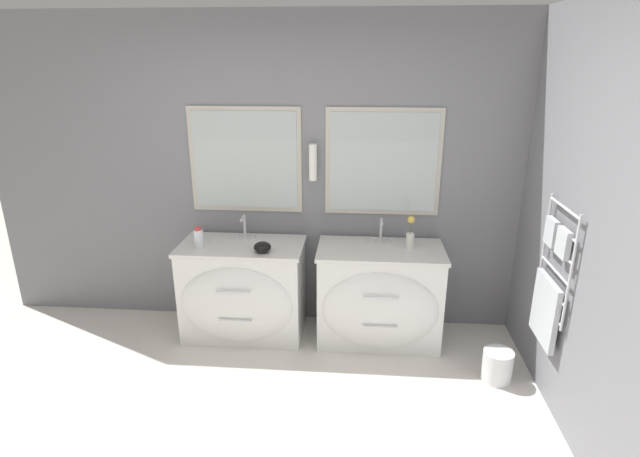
{
  "coord_description": "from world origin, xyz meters",
  "views": [
    {
      "loc": [
        0.53,
        -2.12,
        2.25
      ],
      "look_at": [
        0.25,
        1.32,
        1.06
      ],
      "focal_mm": 28.0,
      "sensor_mm": 36.0,
      "label": 1
    }
  ],
  "objects_px": {
    "vanity_left": "(243,291)",
    "flower_vase": "(410,235)",
    "amenity_bowl": "(262,247)",
    "waste_bin": "(497,365)",
    "toiletry_bottle": "(199,238)",
    "vanity_right": "(379,296)"
  },
  "relations": [
    {
      "from": "vanity_right",
      "to": "toiletry_bottle",
      "type": "relative_size",
      "value": 5.88
    },
    {
      "from": "amenity_bowl",
      "to": "flower_vase",
      "type": "distance_m",
      "value": 1.16
    },
    {
      "from": "amenity_bowl",
      "to": "flower_vase",
      "type": "bearing_deg",
      "value": 8.46
    },
    {
      "from": "amenity_bowl",
      "to": "flower_vase",
      "type": "xyz_separation_m",
      "value": [
        1.15,
        0.17,
        0.07
      ]
    },
    {
      "from": "vanity_right",
      "to": "flower_vase",
      "type": "bearing_deg",
      "value": 14.35
    },
    {
      "from": "amenity_bowl",
      "to": "waste_bin",
      "type": "bearing_deg",
      "value": -11.6
    },
    {
      "from": "amenity_bowl",
      "to": "flower_vase",
      "type": "height_order",
      "value": "flower_vase"
    },
    {
      "from": "toiletry_bottle",
      "to": "flower_vase",
      "type": "xyz_separation_m",
      "value": [
        1.67,
        0.11,
        0.03
      ]
    },
    {
      "from": "toiletry_bottle",
      "to": "flower_vase",
      "type": "distance_m",
      "value": 1.68
    },
    {
      "from": "amenity_bowl",
      "to": "vanity_right",
      "type": "bearing_deg",
      "value": 6.99
    },
    {
      "from": "vanity_left",
      "to": "toiletry_bottle",
      "type": "height_order",
      "value": "toiletry_bottle"
    },
    {
      "from": "vanity_left",
      "to": "waste_bin",
      "type": "relative_size",
      "value": 4.27
    },
    {
      "from": "toiletry_bottle",
      "to": "amenity_bowl",
      "type": "xyz_separation_m",
      "value": [
        0.52,
        -0.06,
        -0.04
      ]
    },
    {
      "from": "vanity_left",
      "to": "flower_vase",
      "type": "bearing_deg",
      "value": 2.44
    },
    {
      "from": "vanity_left",
      "to": "waste_bin",
      "type": "height_order",
      "value": "vanity_left"
    },
    {
      "from": "vanity_left",
      "to": "waste_bin",
      "type": "bearing_deg",
      "value": -13.56
    },
    {
      "from": "amenity_bowl",
      "to": "vanity_left",
      "type": "bearing_deg",
      "value": 150.9
    },
    {
      "from": "toiletry_bottle",
      "to": "waste_bin",
      "type": "height_order",
      "value": "toiletry_bottle"
    },
    {
      "from": "toiletry_bottle",
      "to": "flower_vase",
      "type": "height_order",
      "value": "flower_vase"
    },
    {
      "from": "vanity_left",
      "to": "vanity_right",
      "type": "height_order",
      "value": "same"
    },
    {
      "from": "waste_bin",
      "to": "toiletry_bottle",
      "type": "bearing_deg",
      "value": 169.58
    },
    {
      "from": "vanity_left",
      "to": "vanity_right",
      "type": "relative_size",
      "value": 1.0
    }
  ]
}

